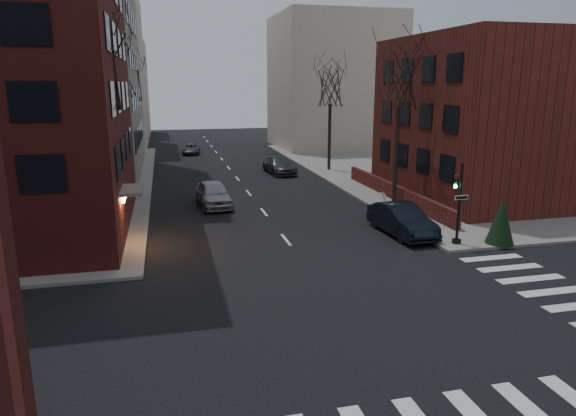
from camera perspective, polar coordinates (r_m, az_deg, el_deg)
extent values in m
plane|color=black|center=(16.06, 10.06, -15.92)|extent=(160.00, 160.00, 0.00)
cube|color=gray|center=(55.67, 25.49, 4.29)|extent=(44.00, 44.00, 0.15)
cube|color=#A09484|center=(48.43, -28.46, 19.39)|extent=(18.00, 18.00, 28.00)
cube|color=#591E1A|center=(38.87, 21.89, 9.21)|extent=(12.00, 14.00, 11.00)
cube|color=#591E1A|center=(35.88, 11.75, 1.77)|extent=(0.35, 16.00, 1.00)
cube|color=beige|center=(68.35, -21.86, 13.67)|extent=(14.00, 16.00, 18.00)
cube|color=beige|center=(66.09, 5.01, 13.73)|extent=(14.00, 14.00, 16.00)
cube|color=beige|center=(85.03, -18.79, 12.38)|extent=(10.00, 12.00, 14.00)
cylinder|color=black|center=(26.38, 18.51, 0.42)|extent=(0.14, 0.14, 4.00)
cylinder|color=black|center=(26.86, 18.21, -3.52)|extent=(0.44, 0.44, 0.20)
imported|color=black|center=(26.08, 18.18, 2.21)|extent=(0.16, 0.20, 1.00)
sphere|color=#19FF4C|center=(25.99, 18.12, 2.30)|extent=(0.18, 0.18, 0.18)
cube|color=white|center=(26.21, 18.70, 1.11)|extent=(0.70, 0.03, 0.22)
cylinder|color=#2D231C|center=(27.24, -19.61, 3.59)|extent=(0.28, 0.28, 6.65)
cylinder|color=#2D231C|center=(39.07, -17.91, 6.81)|extent=(0.28, 0.28, 7.00)
cylinder|color=#2D231C|center=(53.00, -16.84, 8.15)|extent=(0.28, 0.28, 6.30)
cylinder|color=#2D231C|center=(34.33, 11.91, 5.73)|extent=(0.28, 0.28, 6.30)
cylinder|color=#2D231C|center=(47.29, 4.63, 7.87)|extent=(0.28, 0.28, 5.95)
cylinder|color=black|center=(35.12, -17.32, 5.33)|extent=(0.12, 0.12, 6.00)
sphere|color=#FFA54C|center=(34.84, -17.69, 10.37)|extent=(0.36, 0.36, 0.36)
cylinder|color=black|center=(54.98, -16.09, 8.22)|extent=(0.12, 0.12, 6.00)
sphere|color=#FFA54C|center=(54.80, -16.31, 11.44)|extent=(0.36, 0.36, 0.36)
imported|color=black|center=(27.91, 12.53, -1.29)|extent=(2.07, 5.12, 1.65)
imported|color=#9A9A9F|center=(33.96, -8.28, 1.56)|extent=(2.30, 5.01, 1.66)
imported|color=#38383C|center=(46.08, -0.97, 4.77)|extent=(2.53, 5.30, 1.49)
imported|color=#424247|center=(60.09, -10.74, 6.46)|extent=(2.29, 4.27, 1.14)
cube|color=white|center=(33.60, 10.42, 0.93)|extent=(0.47, 0.60, 0.89)
cone|color=black|center=(27.32, 22.61, -1.35)|extent=(1.56, 1.56, 2.27)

